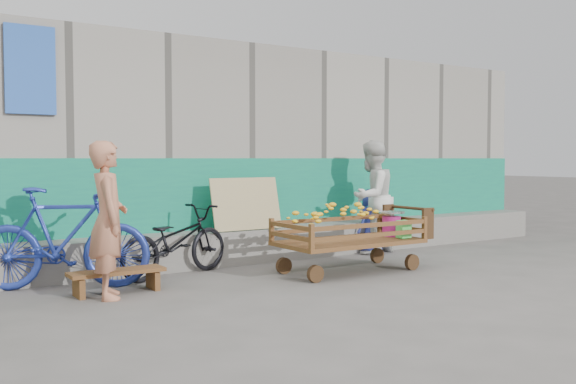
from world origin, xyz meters
TOP-DOWN VIEW (x-y plane):
  - ground at (0.00, 0.00)m, footprint 80.00×80.00m
  - building_wall at (-0.00, 4.05)m, footprint 12.00×3.50m
  - banana_cart at (1.02, 0.99)m, footprint 1.96×0.89m
  - bench at (-1.74, 1.34)m, footprint 0.98×0.29m
  - vendor_man at (-1.88, 1.17)m, footprint 0.50×0.64m
  - woman at (2.30, 2.02)m, footprint 0.96×0.85m
  - child at (2.30, 2.03)m, footprint 0.51×0.38m
  - bicycle_dark at (-0.85, 1.89)m, footprint 1.69×1.03m
  - bicycle_blue at (-2.15, 1.85)m, footprint 1.87×1.21m

SIDE VIEW (x-z plane):
  - ground at x=0.00m, z-range 0.00..0.00m
  - bench at x=-1.74m, z-range 0.06..0.30m
  - bicycle_dark at x=-0.85m, z-range 0.00..0.84m
  - child at x=2.30m, z-range 0.00..0.95m
  - bicycle_blue at x=-2.15m, z-range 0.00..1.09m
  - banana_cart at x=1.02m, z-range 0.15..0.98m
  - vendor_man at x=-1.88m, z-range 0.00..1.57m
  - woman at x=2.30m, z-range 0.00..1.66m
  - building_wall at x=0.00m, z-range -0.03..2.97m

